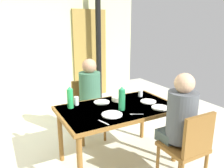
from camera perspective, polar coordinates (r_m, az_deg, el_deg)
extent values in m
plane|color=beige|center=(3.00, -8.33, -18.88)|extent=(6.51, 6.51, 0.00)
cube|color=#C0C892|center=(4.94, -19.23, 9.96)|extent=(4.66, 0.10, 2.59)
cube|color=olive|center=(5.23, -5.68, 7.72)|extent=(0.80, 0.05, 2.00)
cylinder|color=black|center=(4.99, -3.52, 10.80)|extent=(0.12, 0.12, 2.59)
cube|color=brown|center=(2.64, 1.56, -6.42)|extent=(1.38, 0.83, 0.04)
cube|color=beige|center=(2.63, 1.56, -6.04)|extent=(1.33, 0.79, 0.00)
cylinder|color=brown|center=(2.30, -8.28, -20.28)|extent=(0.06, 0.06, 0.68)
cylinder|color=brown|center=(2.89, 16.07, -12.87)|extent=(0.06, 0.06, 0.68)
cylinder|color=brown|center=(2.87, -13.19, -12.92)|extent=(0.06, 0.06, 0.68)
cylinder|color=brown|center=(3.36, 7.86, -8.33)|extent=(0.06, 0.06, 0.68)
cube|color=brown|center=(2.47, 17.78, -15.26)|extent=(0.40, 0.40, 0.04)
cube|color=brown|center=(2.27, 21.53, -12.44)|extent=(0.38, 0.04, 0.42)
cylinder|color=brown|center=(2.60, 11.71, -19.52)|extent=(0.04, 0.04, 0.41)
cylinder|color=brown|center=(2.80, 17.31, -17.16)|extent=(0.04, 0.04, 0.41)
cube|color=brown|center=(3.27, -5.93, -6.81)|extent=(0.40, 0.40, 0.04)
cube|color=brown|center=(3.36, -7.21, -2.46)|extent=(0.38, 0.04, 0.42)
cylinder|color=brown|center=(3.30, -1.87, -11.24)|extent=(0.04, 0.04, 0.41)
cylinder|color=brown|center=(3.18, -7.49, -12.45)|extent=(0.04, 0.04, 0.41)
cylinder|color=brown|center=(3.58, -4.34, -9.08)|extent=(0.04, 0.04, 0.41)
cylinder|color=brown|center=(3.47, -9.56, -10.09)|extent=(0.04, 0.04, 0.41)
cube|color=#425251|center=(2.54, 15.25, -12.64)|extent=(0.30, 0.22, 0.12)
cylinder|color=#4C5156|center=(2.36, 17.53, -8.03)|extent=(0.30, 0.30, 0.52)
sphere|color=tan|center=(2.25, 18.24, 0.20)|extent=(0.20, 0.20, 0.20)
cube|color=#2F6A43|center=(3.12, -4.82, -6.77)|extent=(0.30, 0.22, 0.12)
cylinder|color=#38664C|center=(3.13, -5.74, -1.67)|extent=(0.30, 0.30, 0.52)
sphere|color=#A87A5B|center=(3.04, -5.91, 4.65)|extent=(0.20, 0.20, 0.20)
cylinder|color=#218048|center=(2.52, 2.54, -4.06)|extent=(0.08, 0.08, 0.24)
cone|color=#217D52|center=(2.48, 2.58, -1.01)|extent=(0.05, 0.05, 0.03)
cylinder|color=green|center=(2.62, -10.77, -3.72)|extent=(0.07, 0.07, 0.23)
cone|color=#29A75C|center=(2.58, -10.92, -0.92)|extent=(0.05, 0.05, 0.03)
cylinder|color=#F0E8C7|center=(2.85, 1.61, -3.75)|extent=(0.17, 0.17, 0.05)
cylinder|color=white|center=(2.78, -2.68, -4.69)|extent=(0.20, 0.20, 0.01)
cylinder|color=white|center=(2.84, 9.36, -4.46)|extent=(0.20, 0.20, 0.01)
cylinder|color=white|center=(2.41, 0.01, -7.89)|extent=(0.23, 0.23, 0.01)
cylinder|color=white|center=(2.66, 12.33, -5.96)|extent=(0.20, 0.20, 0.01)
cylinder|color=silver|center=(3.03, 7.38, -2.42)|extent=(0.06, 0.06, 0.09)
cylinder|color=silver|center=(2.72, -9.23, -4.33)|extent=(0.06, 0.06, 0.10)
cube|color=silver|center=(2.24, -2.20, -9.90)|extent=(0.06, 0.15, 0.00)
cube|color=silver|center=(2.44, 6.42, -7.77)|extent=(0.14, 0.09, 0.00)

